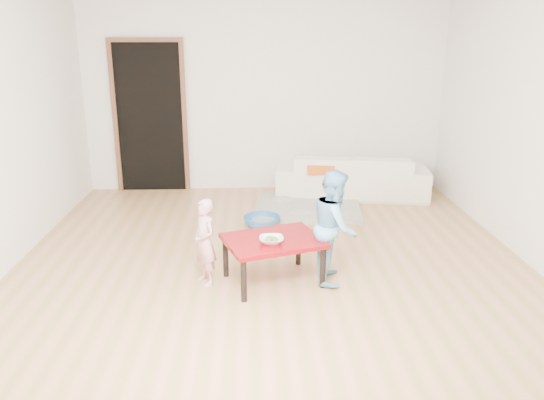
{
  "coord_description": "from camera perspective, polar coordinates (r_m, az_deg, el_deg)",
  "views": [
    {
      "loc": [
        -0.18,
        -4.97,
        2.14
      ],
      "look_at": [
        0.0,
        -0.2,
        0.65
      ],
      "focal_mm": 35.0,
      "sensor_mm": 36.0,
      "label": 1
    }
  ],
  "objects": [
    {
      "name": "basin",
      "position": [
        6.15,
        -1.1,
        -2.37
      ],
      "size": [
        0.42,
        0.42,
        0.13
      ],
      "primitive_type": "imported",
      "color": "#2A64A1",
      "rests_on": "floor"
    },
    {
      "name": "left_wall",
      "position": [
        5.55,
        -27.05,
        6.75
      ],
      "size": [
        0.02,
        5.0,
        2.6
      ],
      "primitive_type": "cube",
      "color": "white",
      "rests_on": "floor"
    },
    {
      "name": "red_table",
      "position": [
        4.78,
        0.13,
        -6.49
      ],
      "size": [
        0.99,
        0.86,
        0.42
      ],
      "primitive_type": null,
      "rotation": [
        0.0,
        0.0,
        0.33
      ],
      "color": "maroon",
      "rests_on": "floor"
    },
    {
      "name": "bowl",
      "position": [
        4.6,
        -0.06,
        -4.33
      ],
      "size": [
        0.21,
        0.21,
        0.05
      ],
      "primitive_type": "imported",
      "color": "white",
      "rests_on": "red_table"
    },
    {
      "name": "floor",
      "position": [
        5.41,
        -0.08,
        -5.95
      ],
      "size": [
        5.0,
        5.0,
        0.01
      ],
      "primitive_type": "cube",
      "color": "#A98748",
      "rests_on": "ground"
    },
    {
      "name": "right_wall",
      "position": [
        5.71,
        26.09,
        7.12
      ],
      "size": [
        0.02,
        5.0,
        2.6
      ],
      "primitive_type": "cube",
      "color": "white",
      "rests_on": "floor"
    },
    {
      "name": "child_blue",
      "position": [
        4.75,
        6.77,
        -2.82
      ],
      "size": [
        0.46,
        0.55,
        1.02
      ],
      "primitive_type": "imported",
      "rotation": [
        0.0,
        0.0,
        1.42
      ],
      "color": "#68C0F1",
      "rests_on": "floor"
    },
    {
      "name": "broccoli",
      "position": [
        4.6,
        -0.06,
        -4.3
      ],
      "size": [
        0.12,
        0.12,
        0.06
      ],
      "primitive_type": null,
      "color": "#2D5919",
      "rests_on": "red_table"
    },
    {
      "name": "child_pink",
      "position": [
        4.72,
        -7.24,
        -4.51
      ],
      "size": [
        0.31,
        0.34,
        0.79
      ],
      "primitive_type": "imported",
      "rotation": [
        0.0,
        0.0,
        -1.02
      ],
      "color": "#E3677B",
      "rests_on": "floor"
    },
    {
      "name": "doorway",
      "position": [
        7.67,
        -12.95,
        8.53
      ],
      "size": [
        1.02,
        0.08,
        2.11
      ],
      "primitive_type": null,
      "color": "brown",
      "rests_on": "back_wall"
    },
    {
      "name": "back_wall",
      "position": [
        7.52,
        -0.79,
        10.91
      ],
      "size": [
        5.0,
        0.02,
        2.6
      ],
      "primitive_type": "cube",
      "color": "white",
      "rests_on": "floor"
    },
    {
      "name": "blanket",
      "position": [
        6.78,
        3.82,
        -0.83
      ],
      "size": [
        1.4,
        1.21,
        0.07
      ],
      "primitive_type": null,
      "rotation": [
        0.0,
        0.0,
        -0.09
      ],
      "color": "beige",
      "rests_on": "floor"
    },
    {
      "name": "sofa",
      "position": [
        7.38,
        8.55,
        2.69
      ],
      "size": [
        2.13,
        1.07,
        0.6
      ],
      "primitive_type": "imported",
      "rotation": [
        0.0,
        0.0,
        3.0
      ],
      "color": "white",
      "rests_on": "floor"
    },
    {
      "name": "cushion",
      "position": [
        7.12,
        5.47,
        3.56
      ],
      "size": [
        0.49,
        0.44,
        0.12
      ],
      "primitive_type": "cube",
      "rotation": [
        0.0,
        0.0,
        0.06
      ],
      "color": "#D95C18",
      "rests_on": "sofa"
    }
  ]
}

